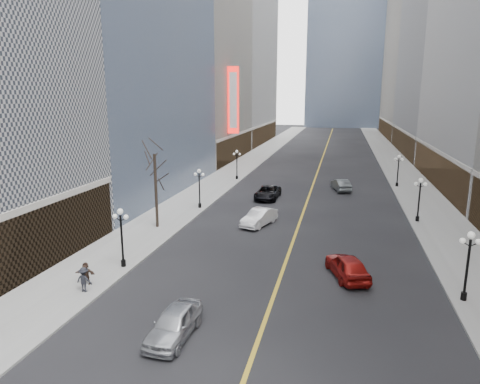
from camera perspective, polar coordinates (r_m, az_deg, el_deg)
The scene contains 22 objects.
sidewalk_east at distance 69.39m, azimuth 21.60°, elevation 1.24°, with size 6.00×230.00×0.15m, color gray.
sidewalk_west at distance 70.91m, azimuth -1.37°, elevation 2.36°, with size 6.00×230.00×0.15m, color gray.
lane_line at distance 78.59m, azimuth 10.45°, elevation 3.12°, with size 0.25×200.00×0.02m, color gold.
bldg_east_c at distance 107.31m, azimuth 28.78°, elevation 17.28°, with size 26.60×40.60×48.80m.
bldg_east_d at distance 149.91m, azimuth 24.68°, elevation 18.61°, with size 26.60×46.60×62.80m.
bldg_west_c at distance 91.79m, azimuth -8.83°, elevation 20.30°, with size 26.60×30.60×50.80m.
bldg_west_d at distance 125.39m, azimuth -2.67°, elevation 23.40°, with size 26.60×38.60×72.80m.
streetlamp_east_1 at distance 30.24m, azimuth 28.15°, elevation -7.87°, with size 1.26×0.44×4.52m.
streetlamp_east_2 at distance 47.19m, azimuth 22.82°, elevation -0.38°, with size 1.26×0.44×4.52m.
streetlamp_east_3 at distance 64.71m, azimuth 20.35°, elevation 3.12°, with size 1.26×0.44×4.52m.
streetlamp_west_1 at distance 33.08m, azimuth -15.53°, elevation -5.10°, with size 1.26×0.44×4.52m.
streetlamp_west_2 at distance 49.06m, azimuth -5.44°, elevation 1.04°, with size 1.26×0.44×4.52m.
streetlamp_west_3 at distance 66.09m, azimuth -0.42°, elevation 4.09°, with size 1.26×0.44×4.52m.
theatre_marquee at distance 79.93m, azimuth -0.89°, elevation 12.12°, with size 2.00×0.55×12.00m.
tree_west_far at distance 41.78m, azimuth -11.29°, elevation 3.47°, with size 3.60×3.60×7.92m.
car_nb_near at distance 24.25m, azimuth -8.77°, elevation -16.92°, with size 1.93×4.79×1.63m, color #B2B5BB.
car_nb_mid at distance 43.10m, azimuth 2.57°, elevation -3.39°, with size 1.75×5.02×1.65m, color silver.
car_nb_far at distance 54.26m, azimuth 3.72°, elevation -0.07°, with size 2.70×5.85×1.62m, color black.
car_sb_mid at distance 31.95m, azimuth 14.11°, elevation -9.55°, with size 2.03×5.05×1.72m, color maroon.
car_sb_far at distance 60.47m, azimuth 13.30°, elevation 0.93°, with size 1.71×4.90×1.61m, color #4F5557.
ped_west_walk at distance 30.34m, azimuth -20.09°, elevation -10.92°, with size 1.08×0.45×1.67m, color black.
ped_west_far at distance 31.48m, azimuth -19.86°, elevation -10.16°, with size 1.43×0.41×1.55m, color #34241C.
Camera 1 is at (3.81, 2.54, 12.72)m, focal length 32.00 mm.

